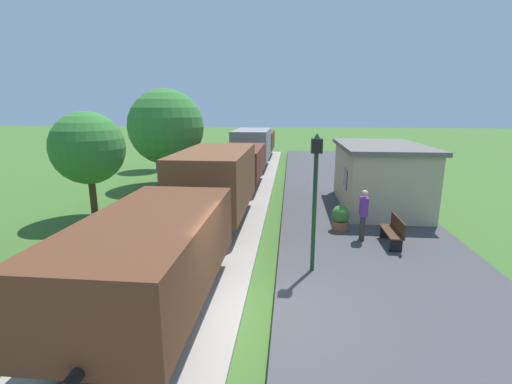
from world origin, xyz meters
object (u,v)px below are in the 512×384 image
at_px(tree_field_distant, 155,116).
at_px(tree_field_left, 166,127).
at_px(tree_trackside_far, 88,148).
at_px(station_hut, 379,175).
at_px(person_waiting, 363,213).
at_px(potted_planter, 340,217).
at_px(bench_near_hut, 394,231).
at_px(freight_train, 240,162).
at_px(lamp_post_near, 316,178).

bearing_deg(tree_field_distant, tree_field_left, -63.35).
distance_m(tree_trackside_far, tree_field_distant, 12.43).
distance_m(station_hut, tree_trackside_far, 12.41).
xyz_separation_m(tree_field_left, tree_field_distant, (-2.82, 5.61, 0.51)).
bearing_deg(tree_trackside_far, tree_field_distant, 98.49).
xyz_separation_m(person_waiting, potted_planter, (-0.60, 0.92, -0.46)).
relative_size(tree_field_left, tree_field_distant, 1.05).
height_order(station_hut, potted_planter, station_hut).
xyz_separation_m(bench_near_hut, tree_trackside_far, (-11.60, 2.64, 2.23)).
bearing_deg(bench_near_hut, freight_train, 125.29).
xyz_separation_m(person_waiting, tree_field_distant, (-12.52, 14.53, 2.80)).
bearing_deg(tree_field_left, lamp_post_near, -55.19).
bearing_deg(freight_train, tree_trackside_far, -131.01).
height_order(potted_planter, tree_field_left, tree_field_left).
relative_size(potted_planter, tree_field_left, 0.16).
xyz_separation_m(freight_train, lamp_post_near, (3.55, -10.93, 1.28)).
height_order(station_hut, tree_field_distant, tree_field_distant).
bearing_deg(person_waiting, potted_planter, -54.70).
height_order(bench_near_hut, person_waiting, person_waiting).
bearing_deg(tree_field_left, freight_train, -6.01).
xyz_separation_m(lamp_post_near, tree_field_distant, (-10.74, 17.01, 1.18)).
bearing_deg(tree_field_left, bench_near_hut, -41.15).
distance_m(bench_near_hut, potted_planter, 1.98).
relative_size(person_waiting, tree_field_left, 0.30).
height_order(bench_near_hut, potted_planter, potted_planter).
height_order(lamp_post_near, tree_field_distant, tree_field_distant).
xyz_separation_m(bench_near_hut, potted_planter, (-1.51, 1.28, 0.00)).
bearing_deg(potted_planter, bench_near_hut, -40.27).
xyz_separation_m(station_hut, person_waiting, (-1.47, -4.38, -0.47)).
bearing_deg(tree_trackside_far, person_waiting, -12.06).
xyz_separation_m(station_hut, lamp_post_near, (-3.25, -6.85, 1.15)).
bearing_deg(bench_near_hut, tree_field_distant, 132.05).
height_order(bench_near_hut, lamp_post_near, lamp_post_near).
distance_m(person_waiting, lamp_post_near, 3.45).
height_order(freight_train, bench_near_hut, freight_train).
xyz_separation_m(potted_planter, tree_field_left, (-9.11, 8.00, 2.75)).
distance_m(bench_near_hut, lamp_post_near, 4.01).
height_order(potted_planter, tree_trackside_far, tree_trackside_far).
distance_m(station_hut, tree_field_left, 12.20).
height_order(station_hut, tree_field_left, tree_field_left).
relative_size(person_waiting, potted_planter, 1.87).
distance_m(freight_train, tree_field_left, 4.81).
bearing_deg(freight_train, potted_planter, -57.89).
bearing_deg(bench_near_hut, tree_trackside_far, 167.17).
bearing_deg(tree_trackside_far, lamp_post_near, -28.11).
xyz_separation_m(lamp_post_near, tree_trackside_far, (-8.91, 4.76, 0.15)).
distance_m(bench_near_hut, tree_field_left, 14.36).
relative_size(station_hut, tree_trackside_far, 1.31).
bearing_deg(lamp_post_near, bench_near_hut, 38.21).
bearing_deg(potted_planter, station_hut, 59.09).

